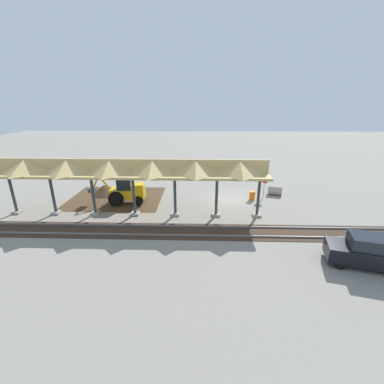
{
  "coord_description": "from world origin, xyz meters",
  "views": [
    {
      "loc": [
        3.08,
        24.07,
        9.34
      ],
      "look_at": [
        3.73,
        2.47,
        1.6
      ],
      "focal_mm": 24.0,
      "sensor_mm": 36.0,
      "label": 1
    }
  ],
  "objects_px": {
    "backhoe": "(126,190)",
    "traffic_barrel": "(252,196)",
    "stop_sign": "(264,182)",
    "concrete_pipe": "(275,190)",
    "distant_parked_car": "(367,251)"
  },
  "relations": [
    {
      "from": "distant_parked_car",
      "to": "backhoe",
      "type": "bearing_deg",
      "value": -29.38
    },
    {
      "from": "backhoe",
      "to": "distant_parked_car",
      "type": "relative_size",
      "value": 1.17
    },
    {
      "from": "stop_sign",
      "to": "concrete_pipe",
      "type": "bearing_deg",
      "value": -144.28
    },
    {
      "from": "concrete_pipe",
      "to": "distant_parked_car",
      "type": "height_order",
      "value": "distant_parked_car"
    },
    {
      "from": "stop_sign",
      "to": "traffic_barrel",
      "type": "xyz_separation_m",
      "value": [
        1.23,
        0.55,
        -1.22
      ]
    },
    {
      "from": "stop_sign",
      "to": "distant_parked_car",
      "type": "xyz_separation_m",
      "value": [
        -3.41,
        11.2,
        -0.69
      ]
    },
    {
      "from": "concrete_pipe",
      "to": "distant_parked_car",
      "type": "distance_m",
      "value": 12.4
    },
    {
      "from": "backhoe",
      "to": "traffic_barrel",
      "type": "height_order",
      "value": "backhoe"
    },
    {
      "from": "traffic_barrel",
      "to": "concrete_pipe",
      "type": "bearing_deg",
      "value": -149.28
    },
    {
      "from": "distant_parked_car",
      "to": "traffic_barrel",
      "type": "bearing_deg",
      "value": -66.45
    },
    {
      "from": "stop_sign",
      "to": "concrete_pipe",
      "type": "relative_size",
      "value": 1.5
    },
    {
      "from": "distant_parked_car",
      "to": "traffic_barrel",
      "type": "relative_size",
      "value": 5.01
    },
    {
      "from": "stop_sign",
      "to": "traffic_barrel",
      "type": "distance_m",
      "value": 1.82
    },
    {
      "from": "stop_sign",
      "to": "distant_parked_car",
      "type": "bearing_deg",
      "value": 106.93
    },
    {
      "from": "traffic_barrel",
      "to": "backhoe",
      "type": "bearing_deg",
      "value": 5.4
    }
  ]
}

